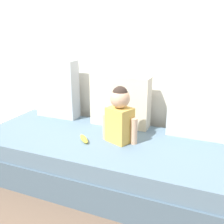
# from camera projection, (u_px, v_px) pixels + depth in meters

# --- Properties ---
(ground_plane) EXTENTS (12.00, 12.00, 0.00)m
(ground_plane) POSITION_uv_depth(u_px,v_px,m) (105.00, 179.00, 2.30)
(ground_plane) COLOR brown
(back_wall) EXTENTS (5.46, 0.10, 2.33)m
(back_wall) POSITION_uv_depth(u_px,v_px,m) (129.00, 41.00, 2.45)
(back_wall) COLOR silver
(back_wall) RESTS_ON ground
(couch) EXTENTS (2.26, 0.92, 0.39)m
(couch) POSITION_uv_depth(u_px,v_px,m) (105.00, 160.00, 2.24)
(couch) COLOR #495F70
(couch) RESTS_ON ground
(throw_pillow_left) EXTENTS (0.44, 0.16, 0.59)m
(throw_pillow_left) POSITION_uv_depth(u_px,v_px,m) (57.00, 89.00, 2.65)
(throw_pillow_left) COLOR #B2BCC6
(throw_pillow_left) RESTS_ON couch
(throw_pillow_center) EXTENTS (0.56, 0.16, 0.48)m
(throw_pillow_center) POSITION_uv_depth(u_px,v_px,m) (120.00, 101.00, 2.42)
(throw_pillow_center) COLOR beige
(throw_pillow_center) RESTS_ON couch
(throw_pillow_right) EXTENTS (0.49, 0.16, 0.58)m
(throw_pillow_right) POSITION_uv_depth(u_px,v_px,m) (198.00, 104.00, 2.15)
(throw_pillow_right) COLOR #B2BCC6
(throw_pillow_right) RESTS_ON couch
(toddler) EXTENTS (0.30, 0.22, 0.47)m
(toddler) POSITION_uv_depth(u_px,v_px,m) (120.00, 115.00, 2.07)
(toddler) COLOR gold
(toddler) RESTS_ON couch
(banana) EXTENTS (0.15, 0.15, 0.04)m
(banana) POSITION_uv_depth(u_px,v_px,m) (84.00, 139.00, 2.13)
(banana) COLOR yellow
(banana) RESTS_ON couch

